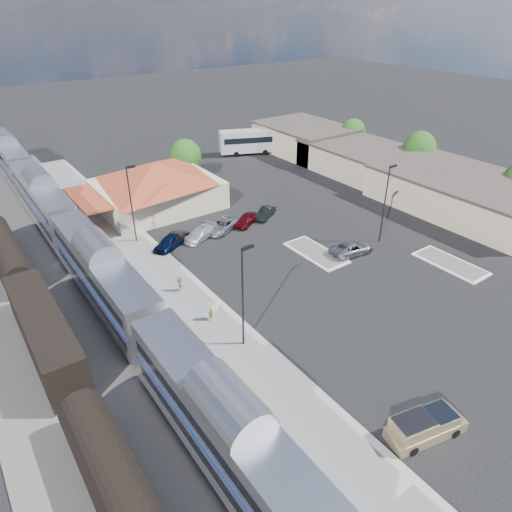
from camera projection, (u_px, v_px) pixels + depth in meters
ground at (300, 272)px, 46.71m from camera, size 280.00×280.00×0.00m
railbed at (68, 304)px, 41.78m from camera, size 16.00×100.00×0.12m
platform at (167, 282)px, 44.88m from camera, size 5.50×92.00×0.18m
passenger_train at (103, 278)px, 40.41m from camera, size 3.00×104.00×5.55m
freight_cars at (45, 334)px, 35.11m from camera, size 2.80×46.00×4.00m
station_depot at (156, 184)px, 59.89m from camera, size 18.35×12.24×6.20m
buildings_east at (380, 164)px, 69.82m from camera, size 14.40×51.40×4.80m
traffic_island_south at (316, 253)px, 50.09m from camera, size 3.30×7.50×0.21m
traffic_island_north at (450, 264)px, 48.04m from camera, size 3.30×7.50×0.21m
lamp_plat_s at (244, 290)px, 34.33m from camera, size 1.08×0.25×9.00m
lamp_plat_n at (131, 199)px, 49.93m from camera, size 1.08×0.25×9.00m
lamp_lot at (386, 198)px, 50.17m from camera, size 1.08×0.25×9.00m
tree_east_b at (420, 149)px, 70.26m from camera, size 4.94×4.94×6.96m
tree_east_c at (353, 133)px, 80.41m from camera, size 4.41×4.41×6.21m
tree_depot at (186, 156)px, 67.51m from camera, size 4.71×4.71×6.63m
pickup_truck at (426, 426)px, 28.91m from camera, size 5.50×2.95×1.80m
suv at (352, 248)px, 49.71m from camera, size 5.35×2.84×1.43m
coach_bus at (256, 140)px, 81.19m from camera, size 13.16×7.73×4.20m
person_a at (211, 311)px, 39.17m from camera, size 0.50×0.69×1.74m
person_b at (179, 283)px, 42.95m from camera, size 0.83×0.97×1.75m
parked_car_a at (170, 242)px, 50.91m from camera, size 4.66×3.63×1.48m
parked_car_b at (174, 240)px, 51.51m from camera, size 4.27×3.07×1.34m
parked_car_c at (200, 233)px, 52.91m from camera, size 5.07×3.70×1.36m
parked_car_d at (222, 225)px, 54.73m from camera, size 5.45×4.29×1.38m
parked_car_e at (246, 220)px, 56.13m from camera, size 4.28×3.34×1.36m
parked_car_f at (265, 213)px, 57.97m from camera, size 4.10×3.21×1.30m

